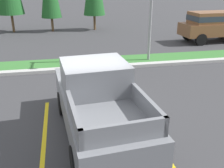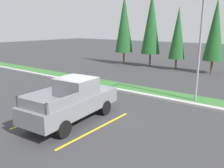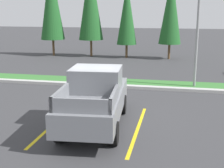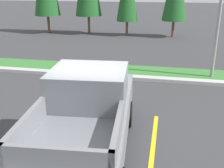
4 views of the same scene
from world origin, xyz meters
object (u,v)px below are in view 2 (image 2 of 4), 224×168
object	(u,v)px
cypress_tree_right_inner	(215,30)
street_light	(199,43)
cypress_tree_leftmost	(124,24)
cypress_tree_left_inner	(151,23)
cypress_tree_center	(178,33)
pickup_truck_main	(73,100)

from	to	relation	value
cypress_tree_right_inner	street_light	bearing A→B (deg)	-80.55
cypress_tree_leftmost	cypress_tree_right_inner	world-z (taller)	cypress_tree_leftmost
cypress_tree_left_inner	cypress_tree_leftmost	bearing A→B (deg)	-175.56
street_light	cypress_tree_leftmost	world-z (taller)	cypress_tree_leftmost
street_light	cypress_tree_left_inner	world-z (taller)	cypress_tree_left_inner
street_light	cypress_tree_center	bearing A→B (deg)	117.93
pickup_truck_main	cypress_tree_leftmost	bearing A→B (deg)	116.59
pickup_truck_main	street_light	distance (m)	7.96
pickup_truck_main	cypress_tree_center	distance (m)	16.88
pickup_truck_main	cypress_tree_right_inner	distance (m)	17.05
cypress_tree_left_inner	cypress_tree_right_inner	size ratio (longest dim) A/B	1.16
street_light	cypress_tree_left_inner	bearing A→B (deg)	129.84
cypress_tree_right_inner	cypress_tree_leftmost	bearing A→B (deg)	-179.48
cypress_tree_leftmost	cypress_tree_left_inner	bearing A→B (deg)	4.44
cypress_tree_leftmost	cypress_tree_left_inner	world-z (taller)	cypress_tree_left_inner
cypress_tree_center	cypress_tree_right_inner	size ratio (longest dim) A/B	0.91
cypress_tree_center	cypress_tree_right_inner	world-z (taller)	cypress_tree_right_inner
cypress_tree_leftmost	street_light	bearing A→B (deg)	-39.67
cypress_tree_left_inner	cypress_tree_center	world-z (taller)	cypress_tree_left_inner
pickup_truck_main	cypress_tree_left_inner	distance (m)	17.88
pickup_truck_main	cypress_tree_center	world-z (taller)	cypress_tree_center
pickup_truck_main	cypress_tree_right_inner	xyz separation A→B (m)	(2.10, 16.62, 3.17)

